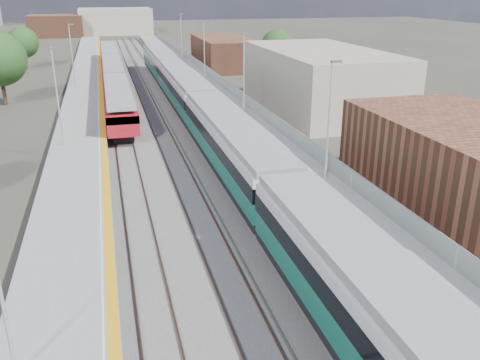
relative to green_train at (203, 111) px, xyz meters
name	(u,v)px	position (x,y,z in m)	size (l,w,h in m)	color
ground	(168,107)	(-1.50, 12.95, -2.40)	(320.00, 320.00, 0.00)	#47443A
ballast_bed	(146,103)	(-3.75, 15.45, -2.37)	(10.50, 155.00, 0.06)	#565451
tracks	(150,99)	(-3.15, 17.12, -2.29)	(8.96, 160.00, 0.17)	#4C3323
platform_right	(210,96)	(3.78, 15.44, -1.87)	(4.70, 155.00, 8.52)	slate
platform_left	(84,102)	(-10.55, 15.44, -1.88)	(4.30, 155.00, 8.52)	slate
green_train	(203,111)	(0.00, 0.00, 0.00)	(3.10, 86.08, 3.41)	black
red_train	(113,74)	(-7.00, 25.46, -0.38)	(2.71, 54.94, 3.42)	black
tree_c	(23,43)	(-20.36, 47.31, 1.82)	(4.95, 4.95, 6.71)	#382619
tree_d	(277,46)	(17.67, 31.89, 1.79)	(4.91, 4.91, 6.66)	#382619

